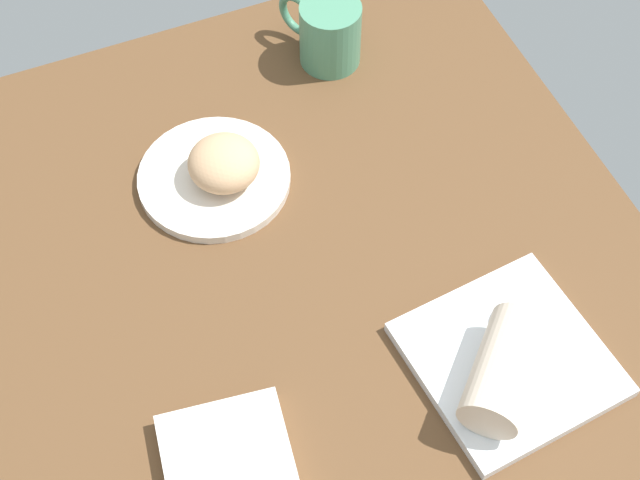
% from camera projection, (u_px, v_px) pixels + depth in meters
% --- Properties ---
extents(dining_table, '(1.10, 0.90, 0.04)m').
position_uv_depth(dining_table, '(321.00, 324.00, 1.20)').
color(dining_table, brown).
rests_on(dining_table, ground).
extents(round_plate, '(0.21, 0.21, 0.01)m').
position_uv_depth(round_plate, '(214.00, 178.00, 1.30)').
color(round_plate, silver).
rests_on(round_plate, dining_table).
extents(scone_pastry, '(0.13, 0.13, 0.06)m').
position_uv_depth(scone_pastry, '(224.00, 163.00, 1.26)').
color(scone_pastry, tan).
rests_on(scone_pastry, round_plate).
extents(square_plate, '(0.24, 0.24, 0.02)m').
position_uv_depth(square_plate, '(509.00, 359.00, 1.14)').
color(square_plate, white).
rests_on(square_plate, dining_table).
extents(sauce_cup, '(0.05, 0.05, 0.02)m').
position_uv_depth(sauce_cup, '(524.00, 318.00, 1.15)').
color(sauce_cup, silver).
rests_on(sauce_cup, square_plate).
extents(breakfast_wrap, '(0.15, 0.15, 0.07)m').
position_uv_depth(breakfast_wrap, '(505.00, 370.00, 1.09)').
color(breakfast_wrap, beige).
rests_on(breakfast_wrap, square_plate).
extents(coffee_mug, '(0.13, 0.09, 0.10)m').
position_uv_depth(coffee_mug, '(328.00, 32.00, 1.39)').
color(coffee_mug, '#4C8C6B').
rests_on(coffee_mug, dining_table).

